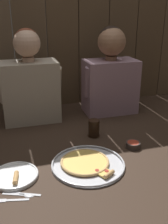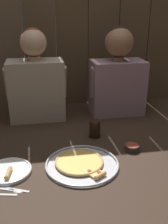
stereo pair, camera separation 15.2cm
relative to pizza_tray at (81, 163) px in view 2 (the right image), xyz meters
name	(u,v)px [view 2 (the right image)]	position (x,y,z in m)	size (l,w,h in m)	color
ground_plane	(91,147)	(0.09, 0.17, -0.01)	(3.20, 3.20, 0.00)	#332319
pizza_tray	(81,163)	(0.00, 0.00, 0.00)	(0.37, 0.37, 0.03)	silver
dinner_plate	(8,171)	(-0.36, 0.00, 0.00)	(0.23, 0.23, 0.03)	white
drinking_glass	(95,129)	(0.14, 0.30, 0.04)	(0.08, 0.08, 0.11)	black
dipping_bowl	(132,147)	(0.31, 0.10, 0.01)	(0.08, 0.08, 0.03)	#3D332D
table_fork	(1,194)	(-0.38, -0.16, -0.01)	(0.13, 0.04, 0.01)	silver
table_knife	(13,189)	(-0.33, -0.14, -0.01)	(0.15, 0.08, 0.01)	silver
table_spoon	(13,190)	(-0.33, -0.14, -0.01)	(0.14, 0.07, 0.01)	silver
diner_left	(36,80)	(-0.20, 0.66, 0.27)	(0.41, 0.22, 0.63)	#B2A38E
diner_right	(118,75)	(0.38, 0.67, 0.28)	(0.42, 0.23, 0.63)	gray
wooden_backdrop_wall	(72,24)	(0.09, 0.93, 0.62)	(2.19, 0.03, 1.26)	brown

